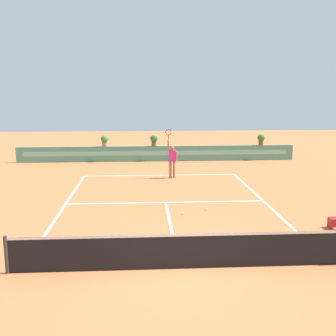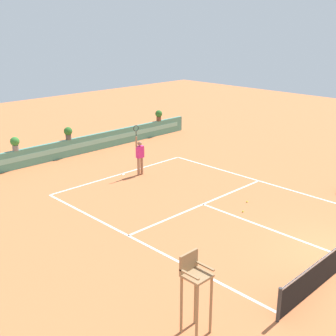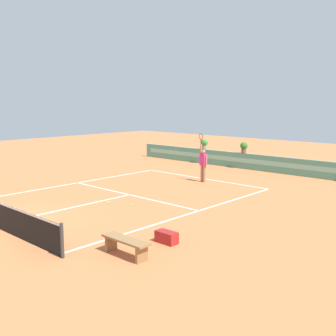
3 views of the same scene
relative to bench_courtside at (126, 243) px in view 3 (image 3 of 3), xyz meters
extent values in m
plane|color=#C66B3D|center=(-5.59, 4.73, -0.38)|extent=(60.00, 60.00, 0.00)
cube|color=white|center=(-5.59, 10.62, -0.37)|extent=(8.22, 0.10, 0.01)
cube|color=white|center=(-5.59, 5.13, -0.37)|extent=(8.22, 0.10, 0.01)
cube|color=white|center=(-5.59, 1.93, -0.37)|extent=(0.10, 6.40, 0.01)
cube|color=white|center=(-9.70, 4.67, -0.37)|extent=(0.10, 11.89, 0.01)
cube|color=white|center=(-1.48, 4.67, -0.37)|extent=(0.10, 11.89, 0.01)
cube|color=white|center=(-5.59, 10.52, -0.37)|extent=(0.10, 0.20, 0.01)
cylinder|color=#333333|center=(-1.18, -1.27, 0.12)|extent=(0.10, 0.10, 1.00)
cube|color=#4C8E7A|center=(-5.59, 15.12, 0.12)|extent=(18.00, 0.20, 1.00)
cube|color=#7ABCA8|center=(-5.59, 15.01, 0.17)|extent=(17.10, 0.01, 0.28)
cube|color=olive|center=(-0.64, 0.00, -0.15)|extent=(0.08, 0.40, 0.45)
cube|color=olive|center=(0.64, 0.00, -0.15)|extent=(0.08, 0.40, 0.45)
cube|color=olive|center=(0.00, 0.00, 0.10)|extent=(1.60, 0.44, 0.06)
cube|color=maroon|center=(0.09, 1.56, -0.20)|extent=(0.70, 0.36, 0.36)
cylinder|color=#9E7051|center=(-4.87, 9.87, 0.07)|extent=(0.14, 0.14, 0.90)
cylinder|color=#9E7051|center=(-5.07, 9.89, 0.07)|extent=(0.14, 0.14, 0.90)
cube|color=#E52D84|center=(-4.97, 9.88, 0.82)|extent=(0.38, 0.26, 0.60)
sphere|color=#9E7051|center=(-4.97, 9.88, 1.25)|extent=(0.22, 0.22, 0.22)
cylinder|color=#9E7051|center=(-5.17, 9.90, 1.37)|extent=(0.09, 0.09, 0.55)
cylinder|color=black|center=(-5.17, 9.90, 1.79)|extent=(0.04, 0.04, 0.24)
torus|color=#262626|center=(-5.17, 9.90, 2.05)|extent=(0.31, 0.06, 0.31)
cylinder|color=#9E7051|center=(-4.76, 9.85, 0.77)|extent=(0.09, 0.09, 0.50)
sphere|color=#CCE033|center=(-4.10, 3.94, -0.34)|extent=(0.07, 0.07, 0.07)
sphere|color=#CCE033|center=(-5.05, 3.46, -0.34)|extent=(0.07, 0.07, 0.07)
cylinder|color=#514C47|center=(-5.78, 15.12, 0.76)|extent=(0.32, 0.32, 0.28)
sphere|color=#2D6B28|center=(-5.78, 15.12, 1.11)|extent=(0.48, 0.48, 0.48)
cylinder|color=gray|center=(-8.96, 15.12, 0.76)|extent=(0.32, 0.32, 0.28)
sphere|color=#387F33|center=(-8.96, 15.12, 1.11)|extent=(0.48, 0.48, 0.48)
camera|label=1|loc=(-6.52, -11.27, 4.24)|focal=43.84mm
camera|label=2|loc=(-18.67, -6.05, 6.98)|focal=46.90mm
camera|label=3|loc=(8.17, -7.10, 3.88)|focal=43.41mm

